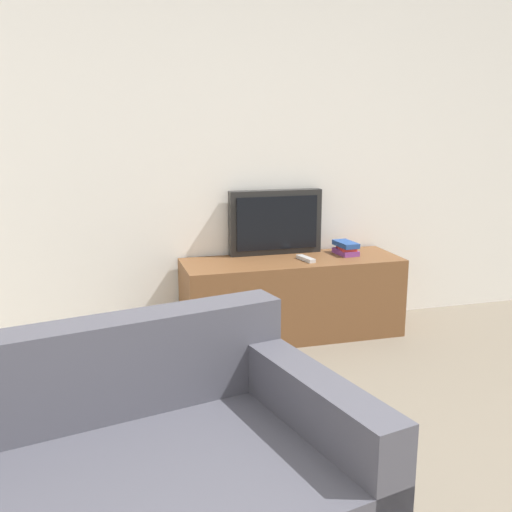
# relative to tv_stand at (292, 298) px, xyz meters

# --- Properties ---
(wall_back) EXTENTS (9.00, 0.06, 2.60)m
(wall_back) POSITION_rel_tv_stand_xyz_m (-0.24, 0.30, 1.03)
(wall_back) COLOR white
(wall_back) RESTS_ON ground_plane
(tv_stand) EXTENTS (1.49, 0.49, 0.54)m
(tv_stand) POSITION_rel_tv_stand_xyz_m (0.00, 0.00, 0.00)
(tv_stand) COLOR brown
(tv_stand) RESTS_ON ground_plane
(television) EXTENTS (0.66, 0.09, 0.45)m
(television) POSITION_rel_tv_stand_xyz_m (-0.06, 0.20, 0.50)
(television) COLOR black
(television) RESTS_ON tv_stand
(book_stack) EXTENTS (0.13, 0.22, 0.09)m
(book_stack) POSITION_rel_tv_stand_xyz_m (0.41, 0.05, 0.32)
(book_stack) COLOR #7A3884
(book_stack) RESTS_ON tv_stand
(remote_on_stand) EXTENTS (0.08, 0.18, 0.02)m
(remote_on_stand) POSITION_rel_tv_stand_xyz_m (0.08, -0.05, 0.28)
(remote_on_stand) COLOR #B7B7B7
(remote_on_stand) RESTS_ON tv_stand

